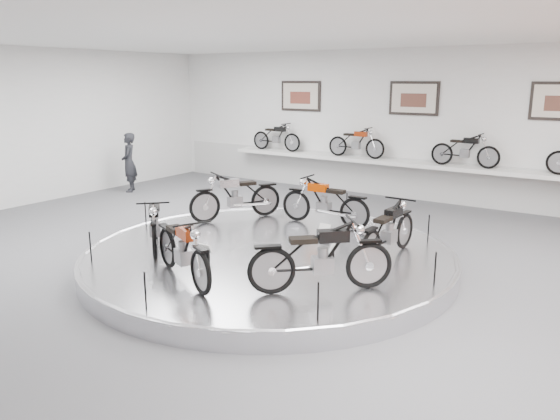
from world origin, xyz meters
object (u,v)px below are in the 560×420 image
Objects in this scene: display_platform at (269,258)px; bike_a at (389,230)px; bike_f at (321,256)px; shelf at (407,164)px; bike_b at (325,202)px; visitor at (129,162)px; bike_c at (236,196)px; bike_e at (183,249)px; bike_d at (155,223)px.

bike_a is (1.89, 0.75, 0.62)m from display_platform.
bike_a is 1.93m from bike_f.
shelf is 6.61× the size of bike_b.
visitor reaches higher than shelf.
display_platform is 3.76× the size of visitor.
bike_a is 0.97× the size of bike_b.
bike_b is 0.98× the size of visitor.
shelf is (0.00, 6.40, 0.85)m from display_platform.
shelf is at bearing -92.03° from bike_b.
bike_a is 0.93× the size of bike_c.
visitor is (-8.99, 2.34, 0.08)m from bike_a.
shelf is 6.84× the size of bike_a.
shelf is 4.43m from bike_b.
bike_a is at bearing 77.01° from bike_e.
bike_e is at bearing -91.32° from shelf.
visitor is (-7.09, -3.31, -0.15)m from shelf.
shelf is 7.76m from bike_f.
bike_c is 2.41m from bike_d.
bike_b is at bearing 38.84° from visitor.
bike_c is at bearing 137.16° from bike_d.
bike_b is (-0.00, 1.97, 0.64)m from display_platform.
display_platform is at bearing 24.27° from visitor.
bike_a reaches higher than shelf.
bike_b is at bearing 90.00° from display_platform.
bike_a is 2.25m from bike_b.
visitor reaches higher than bike_e.
bike_d is at bearing -102.59° from shelf.
bike_e is at bearing 55.46° from bike_c.
bike_e is 2.04m from bike_f.
bike_b is 0.95× the size of bike_f.
bike_a is (1.89, -5.65, -0.23)m from shelf.
display_platform is 3.67× the size of bike_f.
bike_a is 9.29m from visitor.
bike_c is 0.99× the size of bike_f.
bike_d is (-1.67, -1.07, 0.61)m from display_platform.
bike_c is 1.10× the size of bike_d.
bike_a is 4.00m from bike_d.
display_platform is 3.98× the size of bike_a.
shelf is 6.65× the size of bike_e.
bike_f reaches higher than bike_a.
bike_a reaches higher than display_platform.
display_platform is 2.17m from bike_f.
bike_e is (1.48, -0.85, 0.02)m from bike_d.
bike_b is 3.57m from bike_f.
display_platform is 2.07m from bike_b.
bike_b reaches higher than bike_d.
bike_f reaches higher than bike_d.
bike_b is 3.89m from bike_e.
visitor reaches higher than bike_f.
bike_d is (0.12, -2.41, -0.05)m from bike_c.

